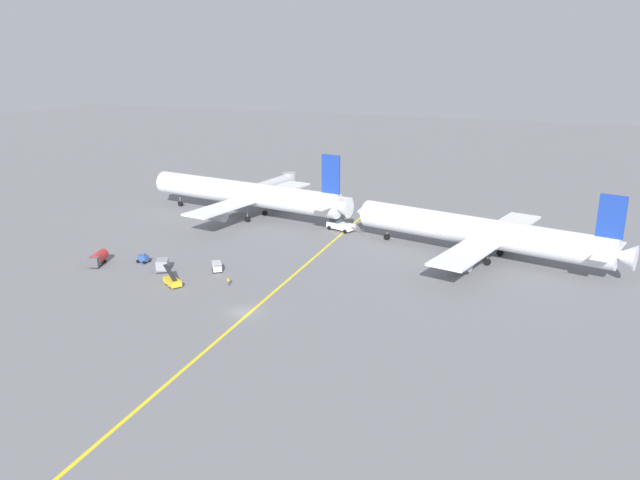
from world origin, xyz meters
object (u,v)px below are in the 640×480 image
(jet_bridge, at_px, (276,184))
(gse_container_dolly_flat, at_px, (162,265))
(airliner_at_gate_left, at_px, (245,194))
(ground_crew_ramp_agent_by_cones, at_px, (228,281))
(gse_baggage_cart_trailing, at_px, (217,267))
(gse_belt_loader_portside, at_px, (172,281))
(pushback_tug, at_px, (340,225))
(gse_gpu_cart_small, at_px, (143,258))
(gse_fuel_bowser_stubby, at_px, (98,258))
(airliner_being_pushed, at_px, (480,233))

(jet_bridge, bearing_deg, gse_container_dolly_flat, -82.46)
(airliner_at_gate_left, xyz_separation_m, ground_crew_ramp_agent_by_cones, (20.09, -41.07, -4.82))
(gse_baggage_cart_trailing, distance_m, gse_belt_loader_portside, 9.55)
(gse_container_dolly_flat, bearing_deg, ground_crew_ramp_agent_by_cones, -6.78)
(pushback_tug, relative_size, gse_container_dolly_flat, 2.43)
(airliner_at_gate_left, relative_size, ground_crew_ramp_agent_by_cones, 34.08)
(gse_baggage_cart_trailing, distance_m, ground_crew_ramp_agent_by_cones, 7.85)
(pushback_tug, bearing_deg, gse_baggage_cart_trailing, -107.15)
(gse_baggage_cart_trailing, bearing_deg, gse_gpu_cart_small, -175.61)
(gse_container_dolly_flat, xyz_separation_m, jet_bridge, (-7.96, 60.17, 2.79))
(pushback_tug, distance_m, jet_bridge, 35.75)
(airliner_at_gate_left, height_order, jet_bridge, airliner_at_gate_left)
(gse_gpu_cart_small, bearing_deg, gse_baggage_cart_trailing, 4.39)
(gse_gpu_cart_small, bearing_deg, gse_container_dolly_flat, -21.68)
(airliner_at_gate_left, distance_m, pushback_tug, 25.33)
(gse_fuel_bowser_stubby, bearing_deg, gse_belt_loader_portside, -10.16)
(airliner_at_gate_left, height_order, airliner_being_pushed, airliner_at_gate_left)
(gse_container_dolly_flat, xyz_separation_m, gse_fuel_bowser_stubby, (-12.93, -1.98, 0.16))
(gse_belt_loader_portside, bearing_deg, gse_gpu_cart_small, 147.37)
(gse_baggage_cart_trailing, xyz_separation_m, jet_bridge, (-17.09, 56.51, 3.10))
(airliner_being_pushed, relative_size, pushback_tug, 5.78)
(airliner_at_gate_left, height_order, gse_gpu_cart_small, airliner_at_gate_left)
(pushback_tug, height_order, ground_crew_ramp_agent_by_cones, pushback_tug)
(gse_fuel_bowser_stubby, height_order, jet_bridge, jet_bridge)
(gse_fuel_bowser_stubby, bearing_deg, jet_bridge, 85.44)
(gse_fuel_bowser_stubby, bearing_deg, airliner_being_pushed, 26.77)
(airliner_being_pushed, relative_size, gse_baggage_cart_trailing, 17.46)
(airliner_being_pushed, bearing_deg, gse_gpu_cart_small, -154.11)
(pushback_tug, bearing_deg, ground_crew_ramp_agent_by_cones, -96.94)
(gse_container_dolly_flat, bearing_deg, gse_fuel_bowser_stubby, -171.30)
(ground_crew_ramp_agent_by_cones, bearing_deg, airliner_being_pushed, 41.50)
(ground_crew_ramp_agent_by_cones, bearing_deg, gse_container_dolly_flat, 173.22)
(airliner_being_pushed, distance_m, jet_bridge, 66.11)
(jet_bridge, bearing_deg, gse_belt_loader_portside, -77.95)
(gse_belt_loader_portside, bearing_deg, airliner_at_gate_left, 104.22)
(pushback_tug, xyz_separation_m, gse_container_dolly_flat, (-19.58, -37.55, -0.06))
(gse_fuel_bowser_stubby, bearing_deg, gse_container_dolly_flat, 8.70)
(airliner_at_gate_left, xyz_separation_m, airliner_being_pushed, (56.29, -9.04, -0.69))
(airliner_at_gate_left, bearing_deg, pushback_tug, -4.05)
(gse_container_dolly_flat, distance_m, gse_belt_loader_portside, 8.08)
(gse_container_dolly_flat, height_order, gse_gpu_cart_small, gse_container_dolly_flat)
(airliner_being_pushed, xyz_separation_m, gse_gpu_cart_small, (-57.23, -27.78, -4.21))
(airliner_being_pushed, distance_m, ground_crew_ramp_agent_by_cones, 48.50)
(gse_container_dolly_flat, relative_size, ground_crew_ramp_agent_by_cones, 2.32)
(airliner_being_pushed, height_order, jet_bridge, airliner_being_pushed)
(ground_crew_ramp_agent_by_cones, bearing_deg, jet_bridge, 110.18)
(gse_fuel_bowser_stubby, distance_m, ground_crew_ramp_agent_by_cones, 27.73)
(airliner_being_pushed, distance_m, gse_belt_loader_portside, 57.53)
(jet_bridge, bearing_deg, pushback_tug, -39.40)
(airliner_at_gate_left, distance_m, ground_crew_ramp_agent_by_cones, 45.97)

